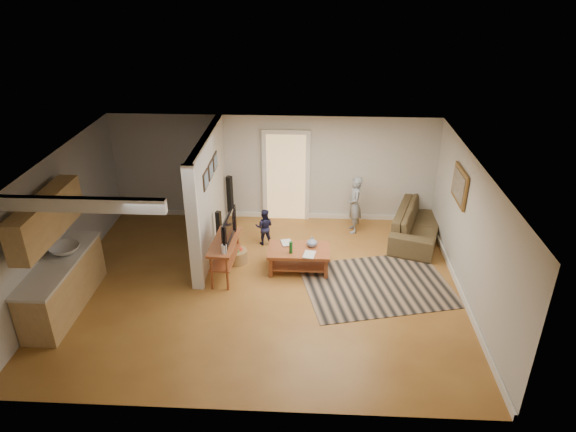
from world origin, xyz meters
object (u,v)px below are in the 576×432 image
object	(u,v)px
tv_console	(225,244)
coffee_table	(300,253)
child	(353,231)
toddler	(265,244)
sofa	(417,236)
speaker_left	(219,233)
toy_basket	(237,255)
speaker_right	(230,199)

from	to	relation	value
tv_console	coffee_table	bearing A→B (deg)	13.58
coffee_table	child	xyz separation A→B (m)	(1.18, 1.70, -0.37)
tv_console	child	xyz separation A→B (m)	(2.61, 1.96, -0.69)
coffee_table	toddler	size ratio (longest dim) A/B	1.49
sofa	child	bearing A→B (deg)	102.09
speaker_left	child	world-z (taller)	speaker_left
coffee_table	tv_console	world-z (taller)	tv_console
coffee_table	toy_basket	distance (m)	1.33
speaker_left	child	xyz separation A→B (m)	(2.87, 1.15, -0.49)
coffee_table	tv_console	size ratio (longest dim) A/B	1.00
speaker_right	child	xyz separation A→B (m)	(2.87, -0.35, -0.57)
child	coffee_table	bearing A→B (deg)	-40.62
speaker_right	toddler	xyz separation A→B (m)	(0.90, -1.04, -0.57)
tv_console	toy_basket	size ratio (longest dim) A/B	2.93
sofa	speaker_left	world-z (taller)	speaker_left
speaker_left	child	bearing A→B (deg)	38.55
speaker_right	child	size ratio (longest dim) A/B	0.86
speaker_right	toy_basket	size ratio (longest dim) A/B	2.74
coffee_table	toy_basket	size ratio (longest dim) A/B	2.93
sofa	child	distance (m)	1.44
speaker_right	child	world-z (taller)	speaker_right
toddler	sofa	bearing A→B (deg)	-168.54
tv_console	speaker_left	size ratio (longest dim) A/B	1.24
tv_console	speaker_left	bearing A→B (deg)	111.43
coffee_table	speaker_right	bearing A→B (deg)	129.59
tv_console	speaker_right	size ratio (longest dim) A/B	1.07
speaker_left	speaker_right	bearing A→B (deg)	106.67
toddler	speaker_right	bearing A→B (deg)	-46.79
sofa	toy_basket	size ratio (longest dim) A/B	5.61
speaker_left	child	distance (m)	3.13
speaker_left	toy_basket	world-z (taller)	speaker_left
tv_console	toddler	distance (m)	1.57
child	speaker_right	bearing A→B (deg)	-102.91
speaker_right	sofa	bearing A→B (deg)	15.64
child	toddler	xyz separation A→B (m)	(-1.97, -0.69, 0.00)
toddler	child	bearing A→B (deg)	-158.22
child	toy_basket	bearing A→B (deg)	-65.07
sofa	tv_console	world-z (taller)	tv_console
speaker_left	toddler	distance (m)	1.12
speaker_left	toddler	world-z (taller)	speaker_left
sofa	toy_basket	bearing A→B (deg)	127.01
toddler	speaker_left	bearing A→B (deg)	29.57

